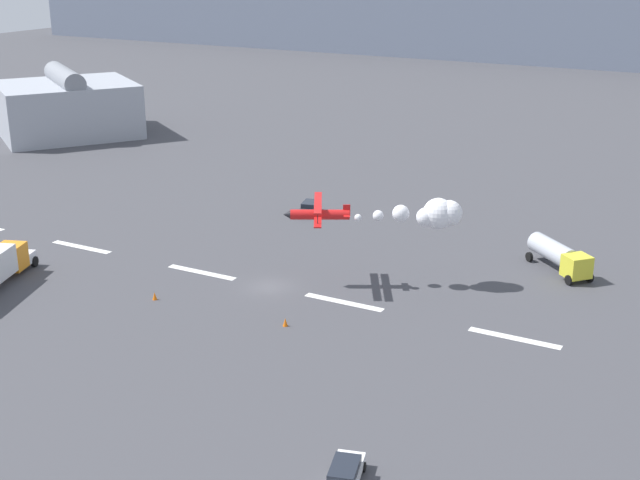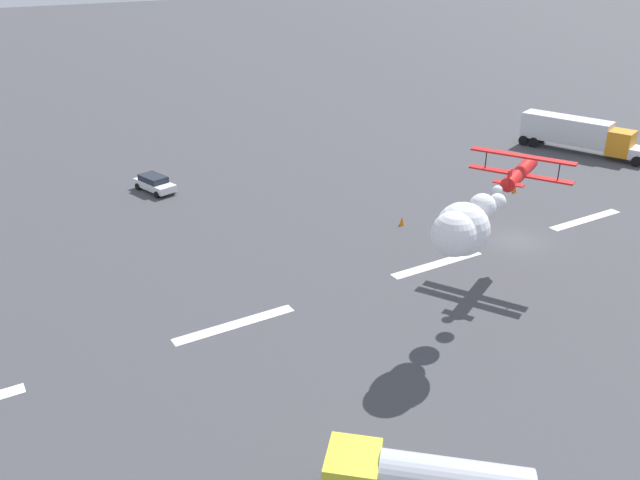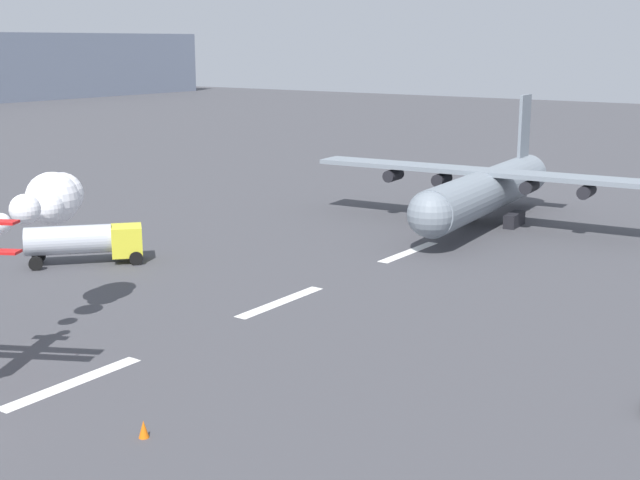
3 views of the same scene
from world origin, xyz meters
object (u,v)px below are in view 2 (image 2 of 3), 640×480
Objects in this scene: followme_car_yellow at (154,183)px; traffic_cone_far at (402,221)px; stunt_biplane_red at (471,219)px; semi_truck_orange at (579,133)px; traffic_cone_near at (515,188)px.

followme_car_yellow reaches higher than traffic_cone_far.
semi_truck_orange is (-35.84, -21.10, -5.16)m from stunt_biplane_red.
stunt_biplane_red is 17.48m from traffic_cone_far.
stunt_biplane_red reaches higher than traffic_cone_near.
followme_car_yellow is (44.33, -11.91, -1.30)m from semi_truck_orange.
traffic_cone_far is at bearing 129.43° from followme_car_yellow.
traffic_cone_near is at bearing 20.41° from semi_truck_orange.
traffic_cone_far is at bearing 3.12° from traffic_cone_near.
semi_truck_orange is 2.79× the size of followme_car_yellow.
traffic_cone_near is 1.00× the size of traffic_cone_far.
followme_car_yellow is at bearing -31.35° from traffic_cone_near.
stunt_biplane_red is at bearing 30.49° from semi_truck_orange.
followme_car_yellow reaches higher than traffic_cone_near.
stunt_biplane_red reaches higher than followme_car_yellow.
traffic_cone_near is at bearing -143.08° from stunt_biplane_red.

